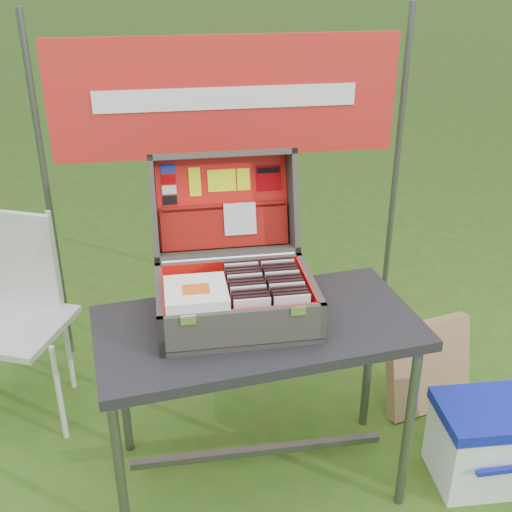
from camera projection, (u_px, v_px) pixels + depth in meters
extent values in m
plane|color=#2D5717|center=(265.00, 489.00, 2.53)|extent=(80.00, 80.00, 0.00)
cube|color=black|center=(258.00, 328.00, 2.29)|extent=(1.21, 0.71, 0.04)
cylinder|color=#59595B|center=(119.00, 466.00, 2.18)|extent=(0.04, 0.04, 0.68)
cylinder|color=#59595B|center=(408.00, 433.00, 2.32)|extent=(0.04, 0.04, 0.68)
cylinder|color=#59595B|center=(123.00, 384.00, 2.58)|extent=(0.04, 0.04, 0.68)
cylinder|color=#59595B|center=(368.00, 360.00, 2.73)|extent=(0.04, 0.04, 0.68)
cube|color=#59595B|center=(258.00, 451.00, 2.55)|extent=(1.00, 0.03, 0.03)
cube|color=#585449|center=(236.00, 317.00, 2.30)|extent=(0.56, 0.40, 0.02)
cube|color=#585449|center=(244.00, 330.00, 2.11)|extent=(0.56, 0.02, 0.15)
cube|color=#585449|center=(230.00, 277.00, 2.44)|extent=(0.56, 0.02, 0.15)
cube|color=#585449|center=(160.00, 308.00, 2.23)|extent=(0.02, 0.40, 0.15)
cube|color=#585449|center=(310.00, 296.00, 2.31)|extent=(0.02, 0.40, 0.15)
cube|color=red|center=(236.00, 314.00, 2.29)|extent=(0.51, 0.35, 0.01)
cube|color=silver|center=(188.00, 320.00, 2.04)|extent=(0.05, 0.01, 0.03)
cube|color=silver|center=(298.00, 311.00, 2.09)|extent=(0.05, 0.01, 0.03)
cylinder|color=silver|center=(229.00, 258.00, 2.41)|extent=(0.50, 0.02, 0.02)
cube|color=#585449|center=(223.00, 202.00, 2.52)|extent=(0.56, 0.14, 0.39)
cube|color=#585449|center=(221.00, 154.00, 2.42)|extent=(0.56, 0.15, 0.06)
cube|color=#585449|center=(227.00, 252.00, 2.49)|extent=(0.56, 0.15, 0.06)
cube|color=#585449|center=(154.00, 208.00, 2.42)|extent=(0.02, 0.26, 0.42)
cube|color=#585449|center=(293.00, 200.00, 2.49)|extent=(0.02, 0.26, 0.42)
cube|color=red|center=(223.00, 203.00, 2.50)|extent=(0.51, 0.11, 0.34)
cube|color=red|center=(243.00, 325.00, 2.11)|extent=(0.51, 0.01, 0.13)
cube|color=red|center=(230.00, 276.00, 2.42)|extent=(0.51, 0.01, 0.13)
cube|color=red|center=(164.00, 305.00, 2.23)|extent=(0.01, 0.35, 0.13)
cube|color=red|center=(306.00, 293.00, 2.30)|extent=(0.01, 0.35, 0.13)
cube|color=maroon|center=(225.00, 227.00, 2.50)|extent=(0.49, 0.08, 0.16)
cube|color=maroon|center=(224.00, 207.00, 2.48)|extent=(0.48, 0.02, 0.02)
cube|color=silver|center=(240.00, 219.00, 2.49)|extent=(0.12, 0.05, 0.12)
cube|color=#1933B2|center=(168.00, 169.00, 2.44)|extent=(0.05, 0.01, 0.03)
cube|color=#AF0006|center=(169.00, 179.00, 2.45)|extent=(0.05, 0.01, 0.03)
cube|color=white|center=(169.00, 190.00, 2.46)|extent=(0.05, 0.01, 0.03)
cube|color=black|center=(170.00, 200.00, 2.46)|extent=(0.05, 0.01, 0.03)
cube|color=#D5F20F|center=(195.00, 182.00, 2.47)|extent=(0.04, 0.03, 0.11)
cube|color=#D5F20F|center=(222.00, 180.00, 2.48)|extent=(0.11, 0.03, 0.08)
cube|color=#D5F20F|center=(243.00, 179.00, 2.49)|extent=(0.05, 0.03, 0.08)
cube|color=#AF0006|center=(269.00, 178.00, 2.51)|extent=(0.10, 0.03, 0.10)
cube|color=black|center=(268.00, 170.00, 2.50)|extent=(0.09, 0.01, 0.02)
cube|color=silver|center=(252.00, 318.00, 2.13)|extent=(0.12, 0.01, 0.14)
cube|color=black|center=(251.00, 314.00, 2.15)|extent=(0.12, 0.01, 0.14)
cube|color=black|center=(250.00, 311.00, 2.17)|extent=(0.12, 0.01, 0.14)
cube|color=black|center=(249.00, 307.00, 2.19)|extent=(0.12, 0.01, 0.14)
cube|color=silver|center=(249.00, 304.00, 2.21)|extent=(0.12, 0.01, 0.14)
cube|color=black|center=(248.00, 301.00, 2.23)|extent=(0.12, 0.01, 0.14)
cube|color=black|center=(247.00, 298.00, 2.25)|extent=(0.12, 0.01, 0.14)
cube|color=black|center=(246.00, 295.00, 2.27)|extent=(0.12, 0.01, 0.14)
cube|color=silver|center=(245.00, 292.00, 2.29)|extent=(0.12, 0.01, 0.14)
cube|color=black|center=(244.00, 289.00, 2.31)|extent=(0.12, 0.01, 0.14)
cube|color=black|center=(243.00, 286.00, 2.33)|extent=(0.12, 0.01, 0.14)
cube|color=black|center=(242.00, 283.00, 2.34)|extent=(0.12, 0.01, 0.14)
cube|color=silver|center=(242.00, 280.00, 2.36)|extent=(0.12, 0.01, 0.14)
cube|color=black|center=(241.00, 278.00, 2.38)|extent=(0.12, 0.01, 0.14)
cube|color=silver|center=(292.00, 314.00, 2.15)|extent=(0.12, 0.01, 0.14)
cube|color=black|center=(291.00, 311.00, 2.17)|extent=(0.12, 0.01, 0.14)
cube|color=black|center=(289.00, 308.00, 2.19)|extent=(0.12, 0.01, 0.14)
cube|color=black|center=(288.00, 304.00, 2.21)|extent=(0.12, 0.01, 0.14)
cube|color=silver|center=(287.00, 301.00, 2.23)|extent=(0.12, 0.01, 0.14)
cube|color=black|center=(285.00, 298.00, 2.25)|extent=(0.12, 0.01, 0.14)
cube|color=black|center=(284.00, 295.00, 2.27)|extent=(0.12, 0.01, 0.14)
cube|color=black|center=(283.00, 292.00, 2.29)|extent=(0.12, 0.01, 0.14)
cube|color=silver|center=(282.00, 289.00, 2.31)|extent=(0.12, 0.01, 0.14)
cube|color=black|center=(281.00, 286.00, 2.32)|extent=(0.12, 0.01, 0.14)
cube|color=black|center=(280.00, 283.00, 2.34)|extent=(0.12, 0.01, 0.14)
cube|color=black|center=(278.00, 280.00, 2.36)|extent=(0.12, 0.01, 0.14)
cube|color=silver|center=(277.00, 278.00, 2.38)|extent=(0.12, 0.01, 0.14)
cube|color=black|center=(276.00, 275.00, 2.40)|extent=(0.12, 0.01, 0.14)
cube|color=white|center=(196.00, 296.00, 2.15)|extent=(0.21, 0.21, 0.00)
cube|color=white|center=(196.00, 295.00, 2.15)|extent=(0.21, 0.21, 0.00)
cube|color=white|center=(196.00, 294.00, 2.15)|extent=(0.21, 0.21, 0.00)
cube|color=white|center=(196.00, 292.00, 2.14)|extent=(0.21, 0.21, 0.00)
cube|color=white|center=(196.00, 291.00, 2.14)|extent=(0.21, 0.21, 0.00)
cube|color=white|center=(196.00, 290.00, 2.14)|extent=(0.21, 0.21, 0.00)
cube|color=white|center=(196.00, 289.00, 2.14)|extent=(0.21, 0.21, 0.00)
cube|color=#D85919|center=(196.00, 289.00, 2.13)|extent=(0.09, 0.07, 0.00)
cube|color=white|center=(484.00, 447.00, 2.52)|extent=(0.39, 0.30, 0.30)
cube|color=#111DA0|center=(492.00, 412.00, 2.45)|extent=(0.41, 0.32, 0.05)
cube|color=#111DA0|center=(507.00, 470.00, 2.36)|extent=(0.24, 0.02, 0.02)
cube|color=silver|center=(13.00, 327.00, 2.72)|extent=(0.55, 0.55, 0.03)
cube|color=silver|center=(13.00, 258.00, 2.79)|extent=(0.40, 0.19, 0.44)
cylinder|color=silver|center=(59.00, 393.00, 2.69)|extent=(0.02, 0.02, 0.47)
cylinder|color=silver|center=(68.00, 346.00, 3.00)|extent=(0.02, 0.02, 0.47)
cylinder|color=silver|center=(55.00, 257.00, 2.82)|extent=(0.02, 0.02, 0.44)
cube|color=#A27450|center=(428.00, 367.00, 2.89)|extent=(0.43, 0.24, 0.43)
cylinder|color=#59595B|center=(48.00, 200.00, 3.00)|extent=(0.03, 0.03, 1.70)
cylinder|color=#59595B|center=(395.00, 181.00, 3.24)|extent=(0.03, 0.03, 1.70)
cube|color=red|center=(227.00, 97.00, 2.92)|extent=(1.60, 0.02, 0.55)
cube|color=white|center=(227.00, 98.00, 2.91)|extent=(1.20, 0.00, 0.10)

